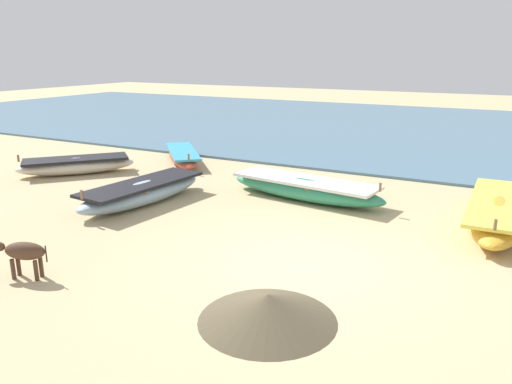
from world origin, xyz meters
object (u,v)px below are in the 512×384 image
object	(u,v)px
fishing_boat_5	(183,156)
fishing_boat_6	(143,192)
fishing_boat_0	(76,165)
fishing_boat_4	(305,188)
fishing_boat_3	(498,212)
calf_near_dark	(23,252)

from	to	relation	value
fishing_boat_5	fishing_boat_6	world-z (taller)	fishing_boat_6
fishing_boat_0	fishing_boat_4	world-z (taller)	fishing_boat_4
fishing_boat_0	fishing_boat_3	world-z (taller)	fishing_boat_3
fishing_boat_4	fishing_boat_3	bearing A→B (deg)	8.40
fishing_boat_5	calf_near_dark	distance (m)	8.81
fishing_boat_0	fishing_boat_4	distance (m)	7.08
calf_near_dark	fishing_boat_6	bearing A→B (deg)	-95.57
fishing_boat_0	fishing_boat_4	xyz separation A→B (m)	(7.04, 0.71, 0.01)
fishing_boat_4	fishing_boat_5	distance (m)	5.57
fishing_boat_3	fishing_boat_5	distance (m)	9.68
calf_near_dark	fishing_boat_4	bearing A→B (deg)	-129.89
fishing_boat_3	fishing_boat_5	world-z (taller)	fishing_boat_3
fishing_boat_4	fishing_boat_5	size ratio (longest dim) A/B	1.37
fishing_boat_0	calf_near_dark	distance (m)	7.33
fishing_boat_3	fishing_boat_4	bearing A→B (deg)	-89.87
fishing_boat_5	fishing_boat_6	bearing A→B (deg)	-18.54
fishing_boat_6	fishing_boat_0	bearing A→B (deg)	-105.03
fishing_boat_0	calf_near_dark	bearing A→B (deg)	82.08
fishing_boat_4	calf_near_dark	distance (m)	6.63
fishing_boat_4	fishing_boat_6	distance (m)	3.93
fishing_boat_5	calf_near_dark	bearing A→B (deg)	-23.05
fishing_boat_0	fishing_boat_5	size ratio (longest dim) A/B	1.02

